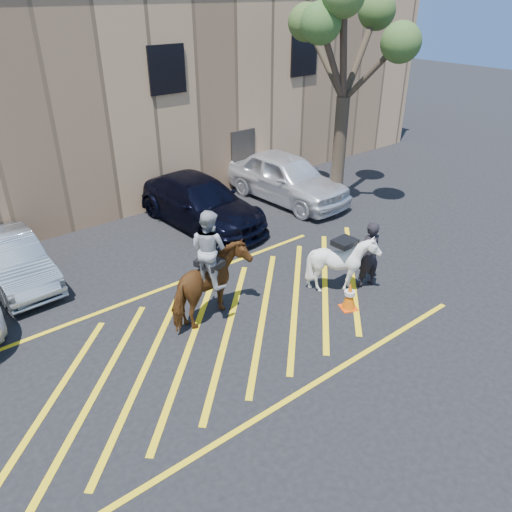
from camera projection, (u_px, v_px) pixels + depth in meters
ground at (220, 324)px, 11.61m from camera, size 90.00×90.00×0.00m
car_silver_sedan at (12, 260)px, 13.00m from camera, size 1.49×3.91×1.27m
car_blue_suv at (200, 202)px, 16.21m from camera, size 2.46×5.35×1.52m
car_white_suv at (286, 177)px, 18.02m from camera, size 2.37×5.16×1.71m
handler at (369, 255)px, 12.70m from camera, size 0.74×0.57×1.80m
warehouse at (27, 89)px, 18.11m from camera, size 32.42×10.20×7.30m
hatching_zone at (228, 330)px, 11.40m from camera, size 12.60×5.12×0.01m
mounted_bay at (210, 278)px, 11.28m from camera, size 2.27×1.50×2.76m
saddled_white at (343, 264)px, 12.50m from camera, size 1.34×1.49×1.57m
traffic_cone at (350, 296)px, 12.00m from camera, size 0.49×0.49×0.73m
tree at (348, 33)px, 15.17m from camera, size 3.99×4.37×7.31m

